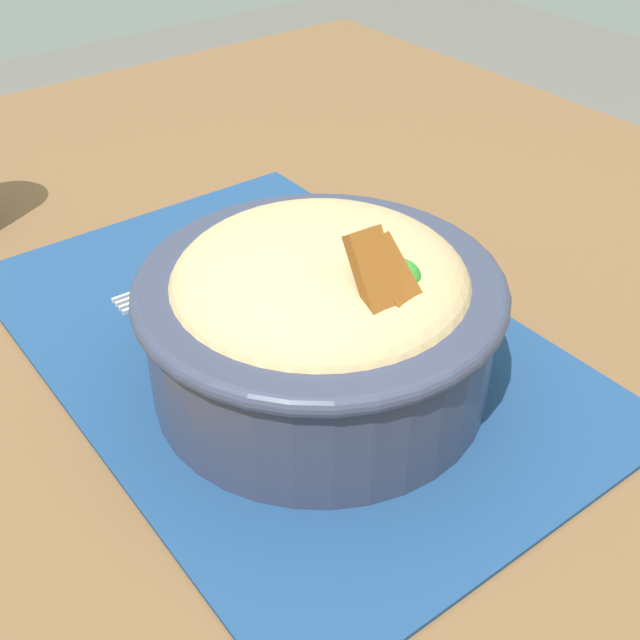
# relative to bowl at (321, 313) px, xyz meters

# --- Properties ---
(table) EXTENTS (1.15, 1.00, 0.74)m
(table) POSITION_rel_bowl_xyz_m (0.05, -0.03, -0.12)
(table) COLOR brown
(table) RESTS_ON ground_plane
(placemat) EXTENTS (0.44, 0.29, 0.00)m
(placemat) POSITION_rel_bowl_xyz_m (0.05, -0.01, -0.06)
(placemat) COLOR navy
(placemat) RESTS_ON table
(bowl) EXTENTS (0.22, 0.22, 0.13)m
(bowl) POSITION_rel_bowl_xyz_m (0.00, 0.00, 0.00)
(bowl) COLOR #2D3347
(bowl) RESTS_ON placemat
(fork) EXTENTS (0.02, 0.13, 0.00)m
(fork) POSITION_rel_bowl_xyz_m (0.15, 0.01, -0.05)
(fork) COLOR silver
(fork) RESTS_ON placemat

